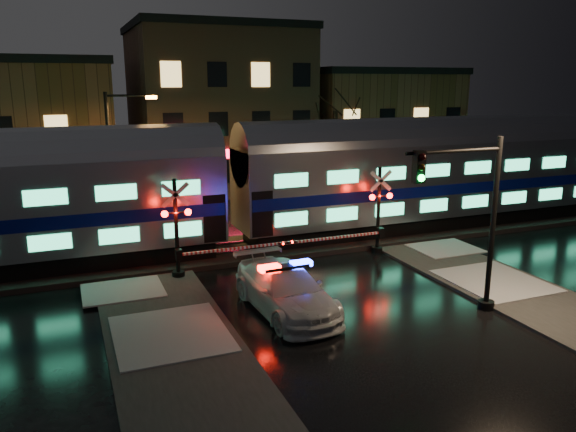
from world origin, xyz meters
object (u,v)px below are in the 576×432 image
object	(u,v)px
police_car	(285,290)
crossing_signal_right	(373,219)
traffic_light	(471,223)
crossing_signal_left	(186,238)
streetlight	(115,157)

from	to	relation	value
police_car	crossing_signal_right	size ratio (longest dim) A/B	0.98
crossing_signal_right	traffic_light	size ratio (longest dim) A/B	0.95
traffic_light	police_car	bearing A→B (deg)	160.70
crossing_signal_right	traffic_light	bearing A→B (deg)	-93.72
crossing_signal_left	crossing_signal_right	bearing A→B (deg)	-0.01
crossing_signal_right	traffic_light	world-z (taller)	traffic_light
crossing_signal_left	traffic_light	size ratio (longest dim) A/B	0.96
police_car	streetlight	xyz separation A→B (m)	(-4.46, 11.42, 3.49)
police_car	crossing_signal_left	bearing A→B (deg)	114.79
police_car	crossing_signal_left	distance (m)	5.42
traffic_light	streetlight	xyz separation A→B (m)	(-10.22, 13.95, 1.03)
crossing_signal_left	traffic_light	xyz separation A→B (m)	(8.25, -7.26, 1.54)
traffic_light	streetlight	world-z (taller)	streetlight
police_car	crossing_signal_left	xyz separation A→B (m)	(-2.49, 4.73, 0.91)
traffic_light	streetlight	size ratio (longest dim) A/B	0.82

